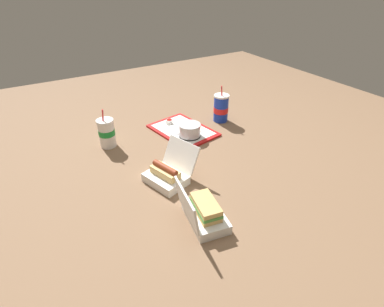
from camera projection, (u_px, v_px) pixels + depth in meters
The scene contains 10 objects.
ground_plane at pixel (193, 158), 1.48m from camera, with size 3.20×3.20×0.00m, color brown.
food_tray at pixel (183, 130), 1.72m from camera, with size 0.41×0.32×0.01m.
cake_container at pixel (190, 130), 1.63m from camera, with size 0.12×0.12×0.07m.
ketchup_cup at pixel (169, 121), 1.77m from camera, with size 0.04×0.04×0.02m.
napkin_stack at pixel (175, 129), 1.72m from camera, with size 0.10×0.10×0.00m, color white.
plastic_fork at pixel (188, 125), 1.76m from camera, with size 0.11×0.01×0.01m, color white.
clamshell_hotdog_corner at pixel (168, 174), 1.31m from camera, with size 0.23×0.24×0.16m.
clamshell_sandwich_front at pixel (204, 212), 1.10m from camera, with size 0.22×0.18×0.16m.
soda_cup_left at pixel (107, 133), 1.55m from camera, with size 0.09×0.09×0.21m.
soda_cup_corner at pixel (221, 108), 1.80m from camera, with size 0.09×0.09×0.23m.
Camera 1 is at (1.06, -0.64, 0.81)m, focal length 28.00 mm.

